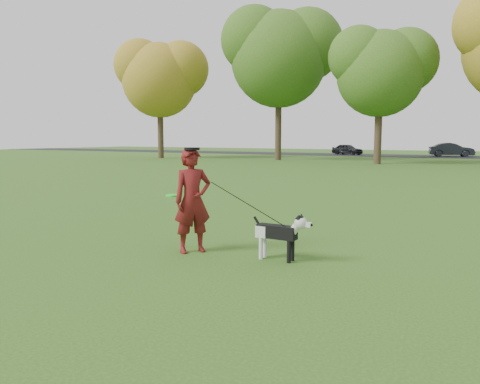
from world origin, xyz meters
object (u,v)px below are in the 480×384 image
Objects in this scene: man at (193,201)px; car_left at (347,149)px; car_mid at (451,150)px; dog at (281,231)px.

car_left is (-9.86, 40.29, -0.25)m from man.
man is 40.29m from car_mid.
man is at bearing -171.47° from dog.
car_left is at bearing 74.34° from car_mid.
car_mid reaches higher than dog.
car_left is 0.84× the size of car_mid.
car_left is (-11.27, 40.08, 0.12)m from dog.
car_mid is (9.57, 0.00, 0.08)m from car_left.
car_mid is at bearing -72.42° from car_left.
man is 1.47m from dog.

